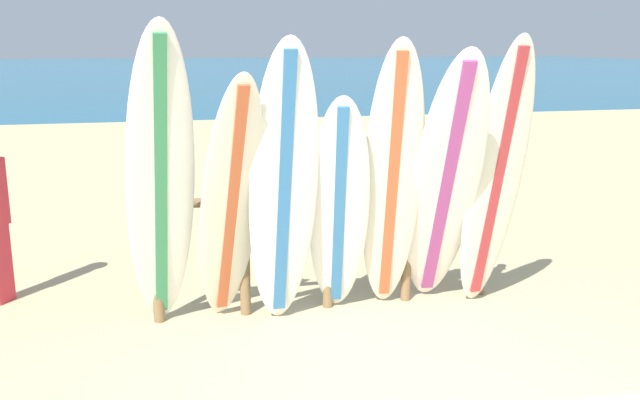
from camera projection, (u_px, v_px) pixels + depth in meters
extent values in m
cube|color=#196B93|center=(176.00, 69.00, 58.64)|extent=(120.00, 80.00, 0.01)
cylinder|color=olive|center=(156.00, 256.00, 5.66)|extent=(0.09, 0.09, 1.15)
cylinder|color=olive|center=(244.00, 250.00, 5.82)|extent=(0.09, 0.09, 1.15)
cylinder|color=olive|center=(328.00, 244.00, 5.98)|extent=(0.09, 0.09, 1.15)
cylinder|color=olive|center=(407.00, 239.00, 6.14)|extent=(0.09, 0.09, 1.15)
cylinder|color=olive|center=(482.00, 234.00, 6.30)|extent=(0.09, 0.09, 1.15)
cylinder|color=olive|center=(328.00, 196.00, 5.88)|extent=(3.00, 0.08, 0.08)
ellipsoid|color=white|center=(160.00, 185.00, 5.20)|extent=(0.62, 0.95, 2.46)
cube|color=#388C59|center=(160.00, 185.00, 5.20)|extent=(0.19, 0.85, 2.27)
ellipsoid|color=white|center=(231.00, 205.00, 5.36)|extent=(0.64, 0.97, 2.10)
cube|color=#CC5933|center=(231.00, 205.00, 5.36)|extent=(0.25, 0.83, 1.94)
ellipsoid|color=white|center=(284.00, 189.00, 5.37)|extent=(0.57, 0.66, 2.34)
cube|color=#3372B2|center=(284.00, 189.00, 5.37)|extent=(0.12, 0.60, 2.16)
ellipsoid|color=white|center=(339.00, 209.00, 5.62)|extent=(0.61, 0.80, 1.91)
cube|color=#3372B2|center=(339.00, 209.00, 5.62)|extent=(0.20, 0.69, 1.77)
ellipsoid|color=white|center=(392.00, 183.00, 5.61)|extent=(0.64, 0.94, 2.34)
cube|color=#CC5933|center=(392.00, 183.00, 5.61)|extent=(0.24, 0.81, 2.16)
ellipsoid|color=white|center=(445.00, 186.00, 5.65)|extent=(0.71, 1.18, 2.27)
cube|color=#A53F8C|center=(445.00, 186.00, 5.65)|extent=(0.24, 1.04, 2.10)
ellipsoid|color=white|center=(496.00, 177.00, 5.78)|extent=(0.58, 0.66, 2.36)
cube|color=#B73338|center=(496.00, 177.00, 5.78)|extent=(0.16, 0.58, 2.18)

